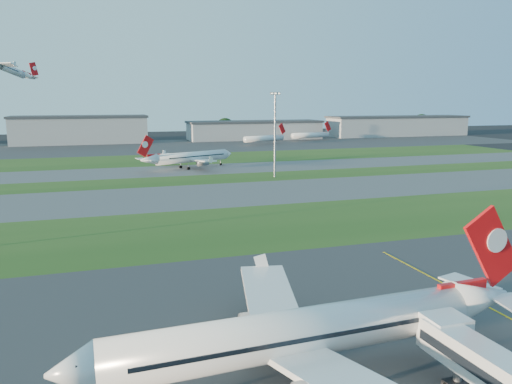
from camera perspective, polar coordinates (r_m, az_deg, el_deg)
name	(u,v)px	position (r m, az deg, el deg)	size (l,w,h in m)	color
ground	(507,346)	(55.97, 26.72, -15.43)	(700.00, 700.00, 0.00)	black
apron_near	(507,346)	(55.97, 26.72, -15.43)	(300.00, 70.00, 0.01)	#333335
grass_strip_a	(300,222)	(97.47, 5.00, -3.48)	(300.00, 34.00, 0.01)	#244A18
taxiway_a	(250,193)	(127.85, -0.69, -0.10)	(300.00, 32.00, 0.01)	#515154
grass_strip_b	(226,179)	(151.60, -3.45, 1.55)	(300.00, 18.00, 0.01)	#244A18
taxiway_b	(210,169)	(172.79, -5.25, 2.62)	(300.00, 26.00, 0.01)	#515154
grass_strip_c	(193,159)	(204.89, -7.26, 3.80)	(300.00, 40.00, 0.01)	#244A18
apron_far	(171,146)	(263.83, -9.65, 5.21)	(400.00, 80.00, 0.01)	#333335
airliner_parked	(300,334)	(43.08, 5.08, -15.86)	(39.43, 33.43, 12.30)	white
airliner_taxiing	(192,157)	(174.97, -7.38, 3.95)	(33.10, 28.17, 11.02)	white
mini_jet_near	(264,138)	(269.26, 0.95, 6.16)	(27.28, 12.40, 9.48)	white
mini_jet_far	(311,135)	(296.43, 6.26, 6.49)	(28.17, 9.35, 9.48)	white
light_mast_centre	(275,129)	(152.50, 2.19, 7.21)	(3.20, 0.70, 25.80)	gray
hangar_west	(80,130)	(290.77, -19.42, 6.75)	(71.40, 23.00, 15.20)	#979A9E
hangar_east	(255,130)	(304.88, -0.14, 7.10)	(81.60, 23.00, 11.20)	#979A9E
hangar_far_east	(398,126)	(348.21, 15.89, 7.29)	(96.90, 23.00, 13.20)	#979A9E
tree_mid_west	(127,131)	(302.19, -14.58, 6.78)	(9.90, 9.90, 10.80)	black
tree_mid_east	(225,127)	(314.18, -3.55, 7.40)	(11.55, 11.55, 12.60)	black
tree_east	(335,127)	(338.59, 9.04, 7.40)	(10.45, 10.45, 11.40)	black
tree_far_east	(421,123)	(378.38, 18.38, 7.50)	(12.65, 12.65, 13.80)	black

